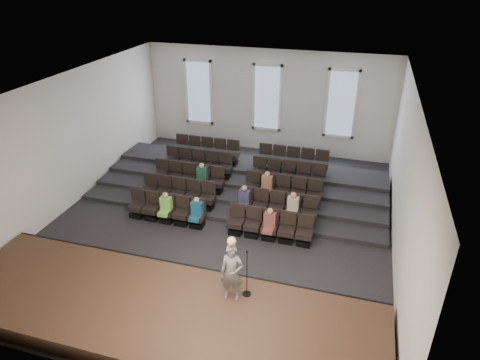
# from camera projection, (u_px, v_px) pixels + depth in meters

# --- Properties ---
(ground) EXTENTS (14.00, 14.00, 0.00)m
(ground) POSITION_uv_depth(u_px,v_px,m) (222.00, 221.00, 15.78)
(ground) COLOR black
(ground) RESTS_ON ground
(ceiling) EXTENTS (12.00, 14.00, 0.02)m
(ceiling) POSITION_uv_depth(u_px,v_px,m) (219.00, 87.00, 13.49)
(ceiling) COLOR white
(ceiling) RESTS_ON ground
(wall_back) EXTENTS (12.00, 0.04, 5.00)m
(wall_back) POSITION_uv_depth(u_px,v_px,m) (267.00, 102.00, 20.62)
(wall_back) COLOR silver
(wall_back) RESTS_ON ground
(wall_front) EXTENTS (12.00, 0.04, 5.00)m
(wall_front) POSITION_uv_depth(u_px,v_px,m) (109.00, 297.00, 8.65)
(wall_front) COLOR silver
(wall_front) RESTS_ON ground
(wall_left) EXTENTS (0.04, 14.00, 5.00)m
(wall_left) POSITION_uv_depth(u_px,v_px,m) (70.00, 141.00, 16.15)
(wall_left) COLOR silver
(wall_left) RESTS_ON ground
(wall_right) EXTENTS (0.04, 14.00, 5.00)m
(wall_right) POSITION_uv_depth(u_px,v_px,m) (406.00, 182.00, 13.12)
(wall_right) COLOR silver
(wall_right) RESTS_ON ground
(stage) EXTENTS (11.80, 3.60, 0.50)m
(stage) POSITION_uv_depth(u_px,v_px,m) (160.00, 313.00, 11.31)
(stage) COLOR #40271B
(stage) RESTS_ON ground
(stage_lip) EXTENTS (11.80, 0.06, 0.52)m
(stage_lip) POSITION_uv_depth(u_px,v_px,m) (186.00, 271.00, 12.82)
(stage_lip) COLOR black
(stage_lip) RESTS_ON ground
(risers) EXTENTS (11.80, 4.80, 0.60)m
(risers) POSITION_uv_depth(u_px,v_px,m) (245.00, 179.00, 18.39)
(risers) COLOR black
(risers) RESTS_ON ground
(seating_rows) EXTENTS (6.80, 4.70, 1.67)m
(seating_rows) POSITION_uv_depth(u_px,v_px,m) (234.00, 186.00, 16.78)
(seating_rows) COLOR black
(seating_rows) RESTS_ON ground
(windows) EXTENTS (8.44, 0.10, 3.24)m
(windows) POSITION_uv_depth(u_px,v_px,m) (267.00, 98.00, 20.47)
(windows) COLOR white
(windows) RESTS_ON wall_back
(audience) EXTENTS (4.85, 2.64, 1.10)m
(audience) POSITION_uv_depth(u_px,v_px,m) (233.00, 199.00, 15.58)
(audience) COLOR #7DD053
(audience) RESTS_ON seating_rows
(speaker) EXTENTS (0.65, 0.46, 1.67)m
(speaker) POSITION_uv_depth(u_px,v_px,m) (232.00, 272.00, 11.11)
(speaker) COLOR slate
(speaker) RESTS_ON stage
(mic_stand) EXTENTS (0.24, 0.24, 1.45)m
(mic_stand) POSITION_uv_depth(u_px,v_px,m) (247.00, 282.00, 11.40)
(mic_stand) COLOR black
(mic_stand) RESTS_ON stage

